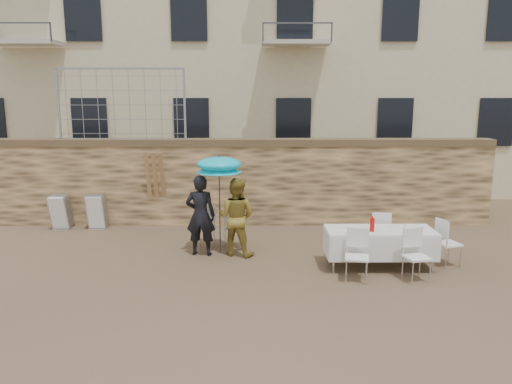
{
  "coord_description": "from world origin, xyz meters",
  "views": [
    {
      "loc": [
        0.36,
        -7.84,
        3.39
      ],
      "look_at": [
        0.4,
        2.2,
        1.4
      ],
      "focal_mm": 35.0,
      "sensor_mm": 36.0,
      "label": 1
    }
  ],
  "objects_px": {
    "table_chair_back": "(380,233)",
    "chair_stack_right": "(99,210)",
    "couple_chair_right": "(235,226)",
    "table_chair_front_left": "(357,256)",
    "table_chair_front_right": "(417,256)",
    "banquet_table": "(380,232)",
    "woman_dress": "(236,217)",
    "soda_bottle": "(372,225)",
    "chair_stack_left": "(64,210)",
    "man_suit": "(201,215)",
    "table_chair_side": "(448,242)",
    "couple_chair_left": "(204,226)",
    "umbrella": "(219,167)"
  },
  "relations": [
    {
      "from": "couple_chair_left",
      "to": "chair_stack_left",
      "type": "distance_m",
      "value": 4.11
    },
    {
      "from": "table_chair_back",
      "to": "table_chair_side",
      "type": "relative_size",
      "value": 1.0
    },
    {
      "from": "woman_dress",
      "to": "umbrella",
      "type": "bearing_deg",
      "value": 3.65
    },
    {
      "from": "couple_chair_left",
      "to": "table_chair_back",
      "type": "bearing_deg",
      "value": 138.92
    },
    {
      "from": "man_suit",
      "to": "chair_stack_left",
      "type": "distance_m",
      "value": 4.39
    },
    {
      "from": "banquet_table",
      "to": "table_chair_front_left",
      "type": "xyz_separation_m",
      "value": [
        -0.6,
        -0.75,
        -0.25
      ]
    },
    {
      "from": "woman_dress",
      "to": "table_chair_front_right",
      "type": "relative_size",
      "value": 1.73
    },
    {
      "from": "soda_bottle",
      "to": "table_chair_front_right",
      "type": "bearing_deg",
      "value": -40.6
    },
    {
      "from": "table_chair_front_left",
      "to": "chair_stack_right",
      "type": "height_order",
      "value": "table_chair_front_left"
    },
    {
      "from": "couple_chair_right",
      "to": "woman_dress",
      "type": "bearing_deg",
      "value": 105.73
    },
    {
      "from": "man_suit",
      "to": "banquet_table",
      "type": "xyz_separation_m",
      "value": [
        3.6,
        -0.8,
        -0.13
      ]
    },
    {
      "from": "table_chair_front_right",
      "to": "chair_stack_right",
      "type": "relative_size",
      "value": 1.04
    },
    {
      "from": "woman_dress",
      "to": "banquet_table",
      "type": "xyz_separation_m",
      "value": [
        2.85,
        -0.8,
        -0.1
      ]
    },
    {
      "from": "couple_chair_right",
      "to": "table_chair_front_left",
      "type": "xyz_separation_m",
      "value": [
        2.3,
        -2.1,
        0.0
      ]
    },
    {
      "from": "couple_chair_right",
      "to": "soda_bottle",
      "type": "relative_size",
      "value": 3.69
    },
    {
      "from": "couple_chair_right",
      "to": "chair_stack_left",
      "type": "distance_m",
      "value": 4.76
    },
    {
      "from": "man_suit",
      "to": "table_chair_side",
      "type": "distance_m",
      "value": 5.07
    },
    {
      "from": "couple_chair_right",
      "to": "banquet_table",
      "type": "distance_m",
      "value": 3.21
    },
    {
      "from": "umbrella",
      "to": "couple_chair_left",
      "type": "relative_size",
      "value": 2.07
    },
    {
      "from": "umbrella",
      "to": "table_chair_side",
      "type": "height_order",
      "value": "umbrella"
    },
    {
      "from": "couple_chair_left",
      "to": "chair_stack_right",
      "type": "height_order",
      "value": "couple_chair_left"
    },
    {
      "from": "couple_chair_left",
      "to": "table_chair_side",
      "type": "height_order",
      "value": "same"
    },
    {
      "from": "chair_stack_left",
      "to": "table_chair_front_right",
      "type": "bearing_deg",
      "value": -25.78
    },
    {
      "from": "couple_chair_left",
      "to": "table_chair_front_right",
      "type": "distance_m",
      "value": 4.61
    },
    {
      "from": "man_suit",
      "to": "table_chair_front_left",
      "type": "distance_m",
      "value": 3.4
    },
    {
      "from": "umbrella",
      "to": "table_chair_back",
      "type": "height_order",
      "value": "umbrella"
    },
    {
      "from": "couple_chair_right",
      "to": "table_chair_front_right",
      "type": "distance_m",
      "value": 4.0
    },
    {
      "from": "table_chair_back",
      "to": "chair_stack_right",
      "type": "relative_size",
      "value": 1.04
    },
    {
      "from": "banquet_table",
      "to": "chair_stack_right",
      "type": "xyz_separation_m",
      "value": [
        -6.45,
        3.04,
        -0.27
      ]
    },
    {
      "from": "table_chair_front_right",
      "to": "banquet_table",
      "type": "bearing_deg",
      "value": 109.17
    },
    {
      "from": "woman_dress",
      "to": "table_chair_front_right",
      "type": "height_order",
      "value": "woman_dress"
    },
    {
      "from": "table_chair_front_left",
      "to": "woman_dress",
      "type": "bearing_deg",
      "value": 157.05
    },
    {
      "from": "banquet_table",
      "to": "chair_stack_right",
      "type": "relative_size",
      "value": 2.28
    },
    {
      "from": "couple_chair_right",
      "to": "table_chair_front_left",
      "type": "bearing_deg",
      "value": 148.19
    },
    {
      "from": "man_suit",
      "to": "table_chair_back",
      "type": "bearing_deg",
      "value": -175.26
    },
    {
      "from": "table_chair_front_left",
      "to": "chair_stack_left",
      "type": "height_order",
      "value": "table_chair_front_left"
    },
    {
      "from": "soda_bottle",
      "to": "man_suit",
      "type": "bearing_deg",
      "value": 164.39
    },
    {
      "from": "table_chair_front_right",
      "to": "table_chair_back",
      "type": "bearing_deg",
      "value": 86.43
    },
    {
      "from": "man_suit",
      "to": "table_chair_side",
      "type": "relative_size",
      "value": 1.8
    },
    {
      "from": "couple_chair_right",
      "to": "chair_stack_right",
      "type": "distance_m",
      "value": 3.93
    },
    {
      "from": "table_chair_front_right",
      "to": "chair_stack_right",
      "type": "distance_m",
      "value": 7.92
    },
    {
      "from": "chair_stack_right",
      "to": "table_chair_side",
      "type": "bearing_deg",
      "value": -20.55
    },
    {
      "from": "banquet_table",
      "to": "chair_stack_left",
      "type": "xyz_separation_m",
      "value": [
        -7.35,
        3.04,
        -0.27
      ]
    },
    {
      "from": "woman_dress",
      "to": "banquet_table",
      "type": "relative_size",
      "value": 0.79
    },
    {
      "from": "couple_chair_right",
      "to": "table_chair_front_left",
      "type": "height_order",
      "value": "same"
    },
    {
      "from": "soda_bottle",
      "to": "chair_stack_right",
      "type": "relative_size",
      "value": 0.28
    },
    {
      "from": "banquet_table",
      "to": "chair_stack_left",
      "type": "distance_m",
      "value": 7.96
    },
    {
      "from": "couple_chair_right",
      "to": "table_chair_front_right",
      "type": "xyz_separation_m",
      "value": [
        3.4,
        -2.1,
        0.0
      ]
    },
    {
      "from": "banquet_table",
      "to": "table_chair_front_right",
      "type": "bearing_deg",
      "value": -56.31
    },
    {
      "from": "table_chair_front_left",
      "to": "table_chair_front_right",
      "type": "xyz_separation_m",
      "value": [
        1.1,
        0.0,
        0.0
      ]
    }
  ]
}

